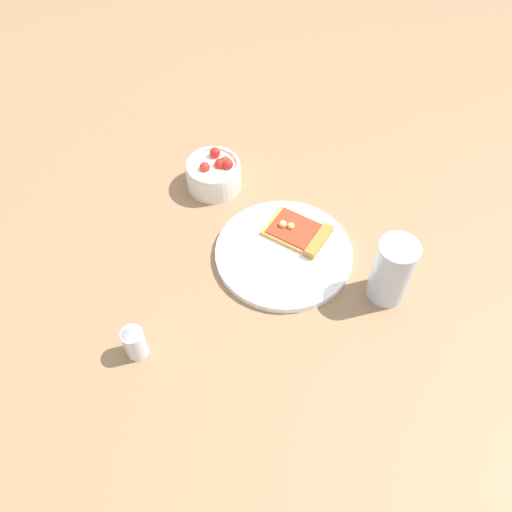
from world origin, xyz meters
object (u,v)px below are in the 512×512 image
Objects in this scene: plate at (284,253)px; pizza_slice_main at (301,233)px; salad_bowl at (214,173)px; soda_glass at (392,272)px; pepper_shaker at (134,341)px.

plate is 0.05m from pizza_slice_main.
pizza_slice_main is at bearing -63.90° from plate.
pizza_slice_main is 1.25× the size of salad_bowl.
soda_glass reaches higher than plate.
salad_bowl reaches higher than pizza_slice_main.
salad_bowl is at bearing 14.56° from plate.
plate is 3.52× the size of pepper_shaker.
salad_bowl is 0.40m from pepper_shaker.
salad_bowl is at bearing -37.44° from pepper_shaker.
pepper_shaker is (-0.09, 0.30, 0.03)m from plate.
pizza_slice_main reaches higher than plate.
salad_bowl is (0.22, 0.06, 0.03)m from plate.
plate is 2.29× the size of salad_bowl.
soda_glass is (-0.37, -0.19, 0.03)m from salad_bowl.
pepper_shaker is at bearing 83.69° from soda_glass.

